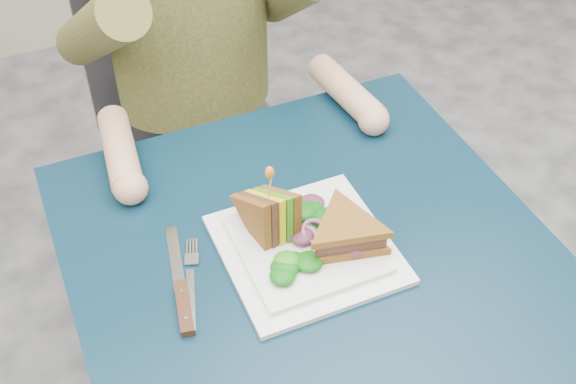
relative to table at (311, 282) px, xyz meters
name	(u,v)px	position (x,y,z in m)	size (l,w,h in m)	color
table	(311,282)	(0.00, 0.00, 0.00)	(0.75, 0.75, 0.73)	black
chair	(187,100)	(0.00, 0.71, -0.11)	(0.42, 0.40, 0.93)	#47474C
plate	(306,247)	(-0.01, 0.00, 0.09)	(0.26, 0.26, 0.02)	white
sandwich_flat	(346,232)	(0.05, -0.02, 0.12)	(0.18, 0.18, 0.05)	brown
sandwich_upright	(271,216)	(-0.05, 0.05, 0.13)	(0.09, 0.14, 0.14)	brown
fork	(191,285)	(-0.20, 0.01, 0.08)	(0.07, 0.17, 0.01)	silver
knife	(182,298)	(-0.22, -0.01, 0.09)	(0.06, 0.22, 0.02)	silver
toothpick	(270,186)	(-0.05, 0.05, 0.20)	(0.00, 0.00, 0.06)	tan
toothpick_frill	(270,173)	(-0.05, 0.05, 0.23)	(0.01, 0.01, 0.02)	orange
lettuce_spill	(307,233)	(0.00, 0.01, 0.11)	(0.15, 0.13, 0.02)	#337A14
onion_ring	(314,231)	(0.01, 0.01, 0.11)	(0.04, 0.04, 0.01)	#9E4C7A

